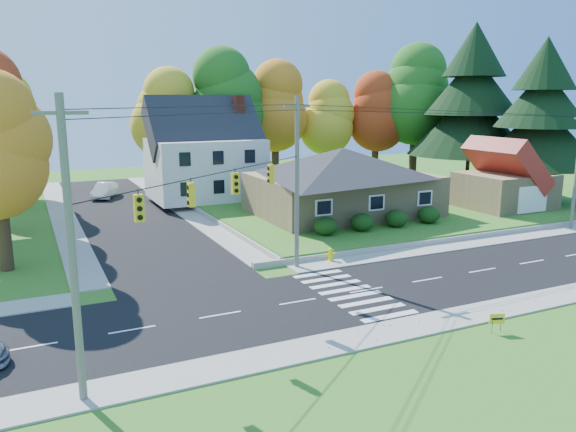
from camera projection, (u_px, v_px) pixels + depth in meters
name	position (u px, v px, depth m)	size (l,w,h in m)	color
ground	(366.00, 290.00, 29.29)	(120.00, 120.00, 0.00)	#3D7923
road_main	(366.00, 290.00, 29.29)	(90.00, 8.00, 0.02)	black
road_cross	(125.00, 213.00, 48.93)	(8.00, 44.00, 0.02)	black
sidewalk_north	(320.00, 265.00, 33.70)	(90.00, 2.00, 0.08)	#9C9A90
sidewalk_south	(428.00, 324.00, 24.86)	(90.00, 2.00, 0.08)	#9C9A90
lawn	(360.00, 201.00, 53.26)	(30.00, 30.00, 0.50)	#3D7923
ranch_house	(342.00, 180.00, 46.12)	(14.60, 10.60, 5.40)	tan
colonial_house	(205.00, 155.00, 53.13)	(10.40, 8.40, 9.60)	silver
garage	(505.00, 181.00, 48.53)	(7.30, 6.30, 4.60)	tan
hedge_row	(379.00, 220.00, 40.87)	(10.70, 1.70, 1.27)	#163A10
traffic_infrastructure	(352.00, 190.00, 29.37)	(38.10, 10.66, 10.00)	#666059
tree_lot_0	(167.00, 114.00, 56.82)	(6.72, 6.72, 12.51)	#3F2A19
tree_lot_1	(226.00, 101.00, 58.18)	(7.84, 7.84, 14.60)	#3F2A19
tree_lot_2	(275.00, 107.00, 61.71)	(7.28, 7.28, 13.56)	#3F2A19
tree_lot_3	(327.00, 118.00, 63.61)	(6.16, 6.16, 11.47)	#3F2A19
tree_lot_4	(376.00, 112.00, 65.11)	(6.72, 6.72, 12.51)	#3F2A19
tree_lot_5	(416.00, 95.00, 64.61)	(8.40, 8.40, 15.64)	#3F2A19
conifer_east_a	(472.00, 103.00, 58.13)	(12.80, 12.80, 16.96)	#3F2A19
conifer_east_b	(541.00, 116.00, 51.71)	(11.20, 11.20, 14.84)	#3F2A19
tree_west_2	(2.00, 122.00, 48.86)	(6.72, 6.72, 12.51)	#3F2A19
white_car	(105.00, 190.00, 56.32)	(1.61, 4.61, 1.52)	silver
fire_hydrant	(331.00, 255.00, 34.38)	(0.49, 0.38, 0.87)	#E2E100
yard_sign	(497.00, 319.00, 23.90)	(0.65, 0.26, 0.85)	black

